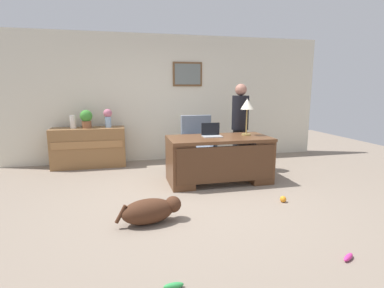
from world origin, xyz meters
The scene contains 15 objects.
ground_plane centered at (0.00, 0.00, 0.00)m, with size 12.00×12.00×0.00m, color gray.
back_wall centered at (0.00, 2.60, 1.35)m, with size 7.00×0.16×2.70m.
desk centered at (0.54, 0.67, 0.42)m, with size 1.70×0.85×0.77m.
credenza centered at (-1.70, 2.25, 0.40)m, with size 1.43×0.50×0.79m.
armchair centered at (0.41, 1.62, 0.47)m, with size 0.60×0.59×1.04m.
person_standing centered at (1.17, 1.34, 0.86)m, with size 0.32×0.32×1.66m.
dog_lying centered at (-0.74, -0.66, 0.16)m, with size 0.80×0.40×0.30m.
laptop centered at (0.44, 0.79, 0.83)m, with size 0.32×0.22×0.22m.
desk_lamp centered at (1.06, 0.78, 1.27)m, with size 0.22×0.22×0.63m.
vase_with_flowers centered at (-1.30, 2.25, 1.01)m, with size 0.17×0.17×0.37m.
vase_empty centered at (-1.97, 2.25, 0.92)m, with size 0.11×0.11×0.26m, color silver.
potted_plant centered at (-1.72, 2.25, 0.99)m, with size 0.24×0.24×0.36m.
dog_toy_ball centered at (1.13, -0.42, 0.04)m, with size 0.09×0.09×0.09m, color orange.
dog_toy_bone centered at (-0.68, -1.90, 0.03)m, with size 0.17×0.05×0.05m, color green.
dog_toy_plush centered at (0.98, -1.87, 0.03)m, with size 0.17×0.05×0.05m, color #D8338C.
Camera 1 is at (-1.03, -4.03, 1.58)m, focal length 28.10 mm.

